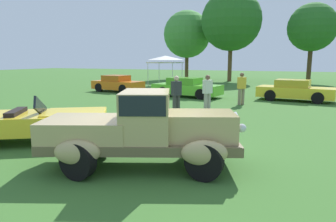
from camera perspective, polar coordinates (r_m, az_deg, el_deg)
name	(u,v)px	position (r m, az deg, el deg)	size (l,w,h in m)	color
ground_plane	(150,160)	(7.27, -3.37, -9.30)	(120.00, 120.00, 0.00)	#386628
feature_pickup_truck	(143,129)	(6.61, -4.82, -3.45)	(4.43, 2.95, 1.70)	brown
neighbor_convertible	(37,122)	(9.55, -23.59, -1.90)	(4.58, 3.73, 1.40)	yellow
show_car_orange	(117,84)	(22.76, -9.57, 5.12)	(4.01, 2.21, 1.22)	orange
show_car_lime	(186,87)	(19.40, 3.47, 4.46)	(4.57, 2.24, 1.22)	#60C62D
show_car_yellow	(295,90)	(18.95, 22.81, 3.60)	(4.30, 2.18, 1.22)	yellow
spectator_near_truck	(242,88)	(16.34, 13.73, 4.33)	(0.46, 0.43, 1.69)	#7F7056
spectator_between_cars	(176,94)	(12.84, 1.58, 3.21)	(0.42, 0.47, 1.69)	#383838
spectator_by_row	(207,92)	(13.70, 7.47, 3.54)	(0.42, 0.47, 1.69)	#9E998E
canopy_tent_left_field	(165,59)	(27.44, -0.50, 9.82)	(2.61, 2.61, 2.71)	#B7B7BC
treeline_far_left	(187,34)	(37.73, 3.61, 14.25)	(5.65, 5.65, 8.21)	brown
treeline_mid_left	(231,21)	(34.32, 11.88, 16.35)	(6.42, 6.42, 9.69)	brown
treeline_center	(312,28)	(34.61, 25.60, 14.04)	(4.79, 4.79, 7.96)	#47331E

